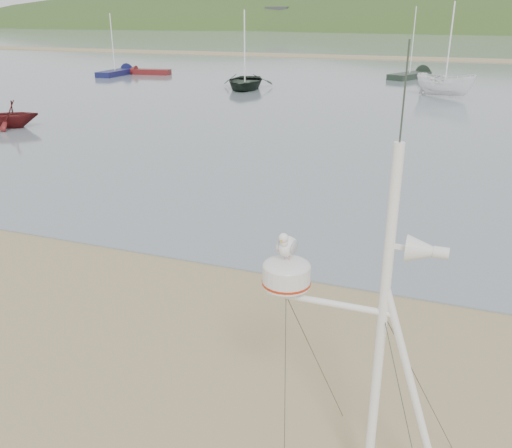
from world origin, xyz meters
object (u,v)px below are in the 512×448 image
(boat_dark, at_px, (245,52))
(boat_white, at_px, (447,65))
(sailboat_blue_near, at_px, (123,71))
(dinghy_red_far, at_px, (142,72))
(boat_red, at_px, (9,102))
(sailboat_dark_mid, at_px, (419,74))
(mast_rig, at_px, (368,407))

(boat_dark, relative_size, boat_white, 1.25)
(boat_white, xyz_separation_m, sailboat_blue_near, (-30.12, 5.48, -1.96))
(dinghy_red_far, bearing_deg, boat_red, -72.71)
(boat_red, bearing_deg, dinghy_red_far, 165.25)
(dinghy_red_far, bearing_deg, sailboat_blue_near, -164.48)
(dinghy_red_far, height_order, sailboat_dark_mid, sailboat_dark_mid)
(sailboat_dark_mid, bearing_deg, boat_white, -77.88)
(sailboat_blue_near, bearing_deg, sailboat_dark_mid, 15.12)
(boat_white, bearing_deg, boat_red, 160.52)
(boat_red, xyz_separation_m, sailboat_blue_near, (-9.77, 24.97, -1.08))
(boat_white, distance_m, sailboat_blue_near, 30.68)
(boat_red, distance_m, dinghy_red_far, 26.71)
(sailboat_dark_mid, bearing_deg, dinghy_red_far, -164.91)
(boat_dark, bearing_deg, dinghy_red_far, 140.48)
(boat_dark, bearing_deg, sailboat_dark_mid, 35.84)
(boat_white, xyz_separation_m, dinghy_red_far, (-28.28, 5.99, -1.97))
(mast_rig, distance_m, boat_dark, 38.49)
(mast_rig, bearing_deg, boat_red, 141.87)
(dinghy_red_far, xyz_separation_m, sailboat_blue_near, (-1.84, -0.51, 0.01))
(boat_dark, distance_m, sailboat_blue_near, 16.72)
(sailboat_dark_mid, height_order, sailboat_blue_near, sailboat_dark_mid)
(dinghy_red_far, bearing_deg, boat_dark, -26.78)
(boat_red, bearing_deg, sailboat_blue_near, 169.33)
(mast_rig, relative_size, dinghy_red_far, 1.11)
(dinghy_red_far, distance_m, sailboat_blue_near, 1.91)
(mast_rig, height_order, boat_white, mast_rig)
(boat_red, xyz_separation_m, dinghy_red_far, (-7.93, 25.48, -1.09))
(dinghy_red_far, distance_m, sailboat_dark_mid, 26.43)
(boat_dark, relative_size, sailboat_dark_mid, 0.82)
(boat_dark, xyz_separation_m, boat_red, (-5.52, -18.69, -1.44))
(boat_red, bearing_deg, sailboat_dark_mid, 119.44)
(mast_rig, height_order, sailboat_dark_mid, sailboat_dark_mid)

